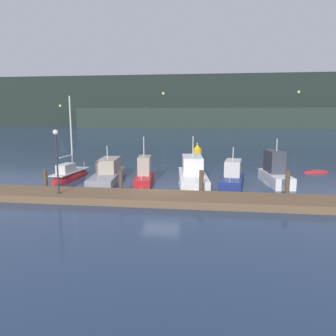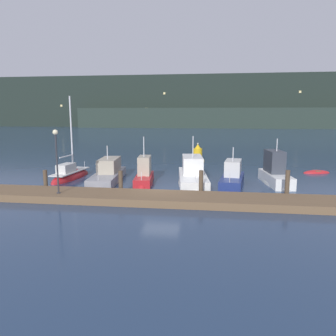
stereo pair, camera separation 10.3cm
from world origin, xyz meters
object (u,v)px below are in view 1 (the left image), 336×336
motorboat_berth_3 (144,179)px  sailboat_berth_1 (70,177)px  motorboat_berth_2 (108,177)px  rowboat_adrift (316,173)px  channel_buoy (197,154)px  motorboat_berth_6 (275,178)px  motorboat_berth_4 (193,179)px  dock_lamppost (57,151)px  motorboat_berth_5 (232,181)px

motorboat_berth_3 → sailboat_berth_1: bearing=171.2°
motorboat_berth_2 → rowboat_adrift: bearing=18.6°
rowboat_adrift → channel_buoy: bearing=151.7°
sailboat_berth_1 → motorboat_berth_6: bearing=0.3°
motorboat_berth_3 → motorboat_berth_4: (3.72, 0.38, 0.02)m
motorboat_berth_4 → channel_buoy: motorboat_berth_4 is taller
dock_lamppost → rowboat_adrift: 22.53m
motorboat_berth_4 → motorboat_berth_6: bearing=6.4°
motorboat_berth_6 → rowboat_adrift: (4.57, 5.31, -0.45)m
motorboat_berth_4 → motorboat_berth_5: 3.00m
motorboat_berth_5 → sailboat_berth_1: bearing=175.9°
motorboat_berth_5 → rowboat_adrift: size_ratio=2.10×
sailboat_berth_1 → motorboat_berth_6: sailboat_berth_1 is taller
sailboat_berth_1 → motorboat_berth_5: (13.18, -0.94, 0.22)m
sailboat_berth_1 → motorboat_berth_4: (10.20, -0.62, 0.20)m
sailboat_berth_1 → motorboat_berth_3: bearing=-8.8°
motorboat_berth_6 → rowboat_adrift: bearing=49.3°
sailboat_berth_1 → rowboat_adrift: sailboat_berth_1 is taller
motorboat_berth_3 → dock_lamppost: 7.61m
motorboat_berth_3 → rowboat_adrift: motorboat_berth_3 is taller
motorboat_berth_4 → rowboat_adrift: motorboat_berth_4 is taller
sailboat_berth_1 → motorboat_berth_4: 10.22m
motorboat_berth_6 → sailboat_berth_1: bearing=-179.7°
dock_lamppost → motorboat_berth_6: bearing=25.6°
motorboat_berth_2 → rowboat_adrift: size_ratio=2.85×
motorboat_berth_3 → motorboat_berth_4: motorboat_berth_4 is taller
sailboat_berth_1 → motorboat_berth_6: 16.46m
motorboat_berth_4 → motorboat_berth_6: (6.26, 0.70, 0.12)m
sailboat_berth_1 → motorboat_berth_5: 13.21m
motorboat_berth_4 → motorboat_berth_5: (2.98, -0.32, 0.01)m
sailboat_berth_1 → rowboat_adrift: size_ratio=2.87×
motorboat_berth_3 → dock_lamppost: size_ratio=1.20×
motorboat_berth_6 → channel_buoy: motorboat_berth_6 is taller
motorboat_berth_2 → dock_lamppost: bearing=-100.3°
channel_buoy → motorboat_berth_3: bearing=-105.9°
motorboat_berth_6 → dock_lamppost: (-14.17, -6.80, 2.63)m
motorboat_berth_3 → motorboat_berth_5: size_ratio=0.87×
sailboat_berth_1 → motorboat_berth_4: sailboat_berth_1 is taller
channel_buoy → dock_lamppost: bearing=-113.1°
motorboat_berth_6 → channel_buoy: bearing=119.9°
dock_lamppost → rowboat_adrift: (18.74, 12.11, -3.08)m
channel_buoy → motorboat_berth_6: bearing=-60.1°
motorboat_berth_5 → motorboat_berth_6: motorboat_berth_6 is taller
motorboat_berth_3 → rowboat_adrift: size_ratio=1.83×
motorboat_berth_6 → rowboat_adrift: motorboat_berth_6 is taller
motorboat_berth_2 → channel_buoy: motorboat_berth_2 is taller
motorboat_berth_2 → motorboat_berth_3: 3.10m
channel_buoy → sailboat_berth_1: bearing=-131.4°
motorboat_berth_6 → channel_buoy: size_ratio=2.56×
motorboat_berth_5 → dock_lamppost: 12.63m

